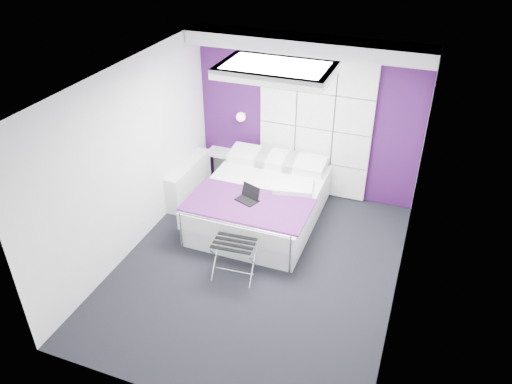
% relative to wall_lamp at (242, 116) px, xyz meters
% --- Properties ---
extents(floor, '(4.40, 4.40, 0.00)m').
position_rel_wall_lamp_xyz_m(floor, '(1.05, -2.06, -1.22)').
color(floor, black).
rests_on(floor, ground).
extents(ceiling, '(4.40, 4.40, 0.00)m').
position_rel_wall_lamp_xyz_m(ceiling, '(1.05, -2.06, 1.38)').
color(ceiling, white).
rests_on(ceiling, wall_back).
extents(wall_back, '(3.60, 0.00, 3.60)m').
position_rel_wall_lamp_xyz_m(wall_back, '(1.05, 0.14, 0.08)').
color(wall_back, white).
rests_on(wall_back, floor).
extents(wall_left, '(0.00, 4.40, 4.40)m').
position_rel_wall_lamp_xyz_m(wall_left, '(-0.75, -2.06, 0.08)').
color(wall_left, white).
rests_on(wall_left, floor).
extents(wall_right, '(0.00, 4.40, 4.40)m').
position_rel_wall_lamp_xyz_m(wall_right, '(2.85, -2.06, 0.08)').
color(wall_right, white).
rests_on(wall_right, floor).
extents(accent_wall, '(3.58, 0.02, 2.58)m').
position_rel_wall_lamp_xyz_m(accent_wall, '(1.05, 0.13, 0.08)').
color(accent_wall, '#3B1048').
rests_on(accent_wall, wall_back).
extents(soffit, '(3.58, 0.50, 0.20)m').
position_rel_wall_lamp_xyz_m(soffit, '(1.05, -0.11, 1.28)').
color(soffit, white).
rests_on(soffit, wall_back).
extents(headboard, '(1.80, 0.08, 2.30)m').
position_rel_wall_lamp_xyz_m(headboard, '(1.20, 0.08, -0.05)').
color(headboard, silver).
rests_on(headboard, wall_back).
extents(skylight, '(1.36, 0.86, 0.12)m').
position_rel_wall_lamp_xyz_m(skylight, '(1.05, -1.46, 1.33)').
color(skylight, white).
rests_on(skylight, ceiling).
extents(wall_lamp, '(0.15, 0.15, 0.15)m').
position_rel_wall_lamp_xyz_m(wall_lamp, '(0.00, 0.00, 0.00)').
color(wall_lamp, white).
rests_on(wall_lamp, wall_back).
extents(radiator, '(0.22, 1.20, 0.60)m').
position_rel_wall_lamp_xyz_m(radiator, '(-0.64, -0.76, -0.92)').
color(radiator, white).
rests_on(radiator, floor).
extents(bed, '(1.75, 2.12, 0.74)m').
position_rel_wall_lamp_xyz_m(bed, '(0.70, -0.98, -0.91)').
color(bed, white).
rests_on(bed, floor).
extents(nightstand, '(0.42, 0.32, 0.05)m').
position_rel_wall_lamp_xyz_m(nightstand, '(-0.40, -0.04, -0.71)').
color(nightstand, white).
rests_on(nightstand, wall_back).
extents(luggage_rack, '(0.54, 0.40, 0.53)m').
position_rel_wall_lamp_xyz_m(luggage_rack, '(0.82, -2.32, -0.95)').
color(luggage_rack, silver).
rests_on(luggage_rack, floor).
extents(laptop, '(0.30, 0.22, 0.22)m').
position_rel_wall_lamp_xyz_m(laptop, '(0.65, -1.40, -0.57)').
color(laptop, black).
rests_on(laptop, bed).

